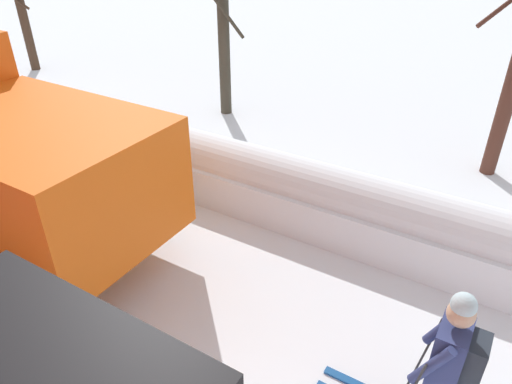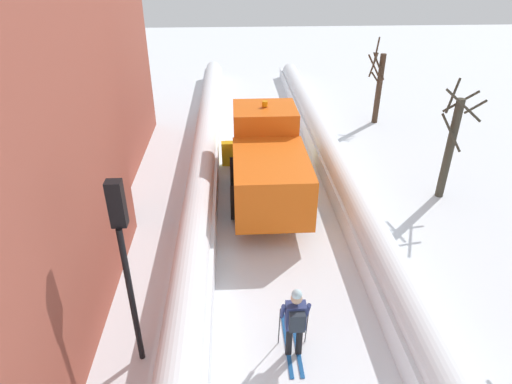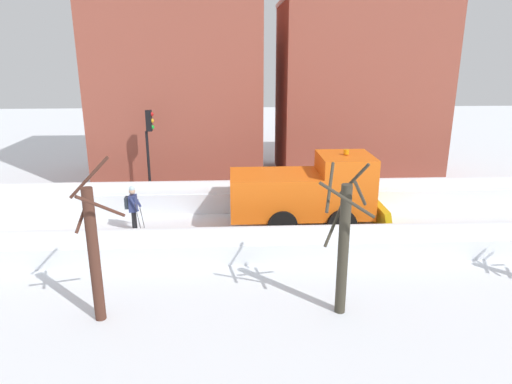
# 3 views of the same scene
# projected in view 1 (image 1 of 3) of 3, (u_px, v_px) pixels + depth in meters

# --- Properties ---
(ground_plane) EXTENTS (80.00, 80.00, 0.00)m
(ground_plane) POSITION_uv_depth(u_px,v_px,m) (82.00, 250.00, 7.20)
(ground_plane) COLOR white
(snowbank_right) EXTENTS (1.10, 36.00, 1.12)m
(snowbank_right) POSITION_uv_depth(u_px,v_px,m) (182.00, 158.00, 8.77)
(snowbank_right) COLOR white
(snowbank_right) RESTS_ON ground
(skier) EXTENTS (0.62, 1.80, 1.81)m
(skier) POSITION_uv_depth(u_px,v_px,m) (447.00, 362.00, 4.20)
(skier) COLOR black
(skier) RESTS_ON ground
(bare_tree_mid) EXTENTS (1.30, 1.37, 4.10)m
(bare_tree_mid) POSITION_uv_depth(u_px,v_px,m) (224.00, 34.00, 11.12)
(bare_tree_mid) COLOR #3A352A
(bare_tree_mid) RESTS_ON ground
(bare_tree_far) EXTENTS (0.83, 1.58, 4.06)m
(bare_tree_far) POSITION_uv_depth(u_px,v_px,m) (20.00, 10.00, 14.45)
(bare_tree_far) COLOR #402D20
(bare_tree_far) RESTS_ON ground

